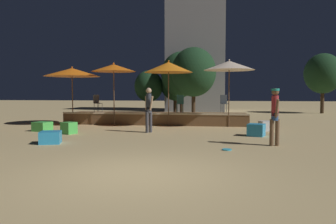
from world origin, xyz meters
TOP-DOWN VIEW (x-y plane):
  - ground_plane at (0.00, 0.00)m, footprint 120.00×120.00m
  - wooden_deck at (-1.57, 10.82)m, footprint 9.54×2.27m
  - patio_umbrella_0 at (-3.44, 9.31)m, footprint 2.17×2.17m
  - patio_umbrella_1 at (2.20, 9.70)m, footprint 2.43×2.43m
  - patio_umbrella_2 at (-0.72, 9.48)m, footprint 2.36×2.36m
  - patio_umbrella_3 at (-5.81, 9.71)m, footprint 2.84×2.84m
  - cube_seat_0 at (3.12, 6.41)m, footprint 0.75×0.75m
  - cube_seat_1 at (-3.74, 3.54)m, footprint 0.81×0.81m
  - cube_seat_2 at (3.71, 8.20)m, footprint 0.59×0.59m
  - cube_seat_3 at (-4.26, 6.00)m, footprint 0.63×0.63m
  - cube_seat_4 at (-5.83, 6.72)m, footprint 0.76×0.76m
  - person_1 at (3.41, 4.13)m, footprint 0.30×0.51m
  - person_2 at (-1.17, 6.90)m, footprint 0.45×0.42m
  - bistro_chair_0 at (-0.24, 10.24)m, footprint 0.42×0.42m
  - bistro_chair_1 at (-4.72, 10.38)m, footprint 0.47×0.47m
  - bistro_chair_2 at (2.00, 10.78)m, footprint 0.44×0.44m
  - frisbee_disc at (1.92, 3.12)m, footprint 0.27×0.27m
  - background_tree_0 at (-3.90, 19.89)m, footprint 2.33×2.33m
  - background_tree_1 at (-0.03, 17.08)m, footprint 3.20×3.20m
  - background_tree_2 at (-1.13, 19.32)m, footprint 3.24×3.24m
  - background_tree_3 at (-1.76, 20.19)m, footprint 2.34×2.34m
  - background_tree_4 at (9.98, 21.36)m, footprint 2.91×2.91m
  - distant_building at (-0.29, 24.01)m, footprint 5.16×4.71m

SIDE VIEW (x-z plane):
  - ground_plane at x=0.00m, z-range 0.00..0.00m
  - frisbee_disc at x=1.92m, z-range 0.00..0.03m
  - cube_seat_4 at x=-5.83m, z-range 0.00..0.40m
  - cube_seat_1 at x=-3.74m, z-range 0.00..0.40m
  - cube_seat_2 at x=3.71m, z-range 0.00..0.43m
  - cube_seat_0 at x=3.12m, z-range 0.00..0.47m
  - cube_seat_3 at x=-4.26m, z-range 0.00..0.47m
  - wooden_deck at x=-1.57m, z-range -0.04..0.60m
  - person_1 at x=3.41m, z-range 0.13..1.92m
  - person_2 at x=-1.17m, z-range 0.11..1.96m
  - bistro_chair_0 at x=-0.24m, z-range 0.73..1.63m
  - bistro_chair_1 at x=-4.72m, z-range 0.73..1.63m
  - bistro_chair_2 at x=2.00m, z-range 0.73..1.63m
  - background_tree_0 at x=-3.90m, z-range 0.44..3.91m
  - background_tree_3 at x=-1.76m, z-range 0.49..4.07m
  - patio_umbrella_3 at x=-5.81m, z-range 1.21..4.21m
  - patio_umbrella_0 at x=-3.44m, z-range 1.30..4.45m
  - patio_umbrella_2 at x=-0.72m, z-range 1.28..4.51m
  - patio_umbrella_1 at x=2.20m, z-range 1.33..4.59m
  - background_tree_2 at x=-1.13m, z-range 0.66..5.54m
  - background_tree_1 at x=-0.03m, z-range 0.68..5.57m
  - background_tree_4 at x=9.98m, z-range 0.78..5.57m
  - distant_building at x=-0.29m, z-range 0.00..10.07m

